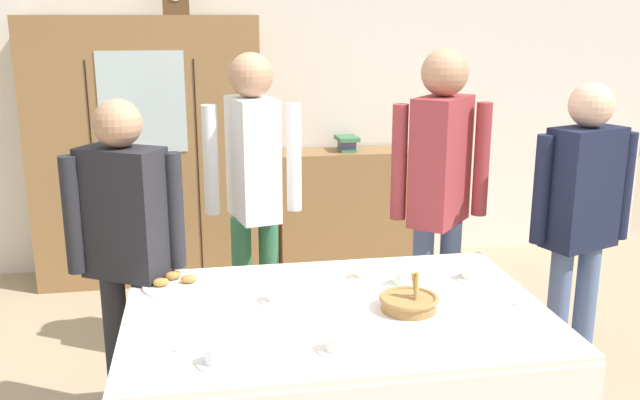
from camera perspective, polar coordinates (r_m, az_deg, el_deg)
The scene contains 20 objects.
back_wall at distance 5.47m, azimuth -4.37°, elevation 8.82°, with size 6.40×0.10×2.70m, color silver.
dining_table at distance 2.86m, azimuth 1.49°, elevation -10.90°, with size 1.69×1.13×0.77m.
wall_cabinet at distance 5.22m, azimuth -13.87°, elevation 3.84°, with size 1.62×0.46×1.92m.
bookshelf_low at distance 5.48m, azimuth 2.16°, elevation -0.65°, with size 1.06×0.35×0.91m.
book_stack at distance 5.37m, azimuth 2.21°, elevation 4.70°, with size 0.16×0.23×0.11m.
tea_cup_center at distance 2.51m, azimuth 1.33°, elevation -11.67°, with size 0.13×0.13×0.06m.
tea_cup_front_edge at distance 3.22m, azimuth 12.23°, elevation -5.91°, with size 0.13×0.13×0.06m.
tea_cup_near_right at distance 3.16m, azimuth 3.65°, elevation -5.91°, with size 0.13×0.13×0.06m.
tea_cup_far_right at distance 2.45m, azimuth -8.48°, elevation -12.55°, with size 0.13×0.13×0.06m.
tea_cup_mid_left at distance 3.10m, azimuth 6.69°, elevation -6.46°, with size 0.13×0.13×0.06m.
tea_cup_mid_right at distance 2.91m, azimuth -3.57°, elevation -7.78°, with size 0.13×0.13×0.06m.
bread_basket at distance 2.85m, azimuth 7.28°, elevation -8.25°, with size 0.24×0.24×0.16m.
pastry_plate at distance 3.14m, azimuth -11.76°, elevation -6.69°, with size 0.28×0.28×0.05m.
spoon_center at distance 2.99m, azimuth 15.21°, elevation -8.20°, with size 0.12×0.02×0.01m.
spoon_far_right at distance 2.91m, azimuth 3.43°, elevation -8.34°, with size 0.12×0.02×0.01m.
spoon_back_edge at distance 2.57m, azimuth -12.27°, elevation -11.94°, with size 0.12×0.02×0.01m.
person_beside_shelf at distance 3.74m, azimuth -5.47°, elevation 1.63°, with size 0.52×0.40×1.74m.
person_by_cabinet at distance 3.64m, azimuth 9.76°, elevation 1.38°, with size 0.52×0.40×1.76m.
person_behind_table_right at distance 3.69m, azimuth 20.53°, elevation -0.85°, with size 0.52×0.31×1.61m.
person_behind_table_left at distance 3.24m, azimuth -15.56°, elevation -3.03°, with size 0.52×0.35×1.58m.
Camera 1 is at (-0.51, -2.77, 1.91)m, focal length 39.19 mm.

